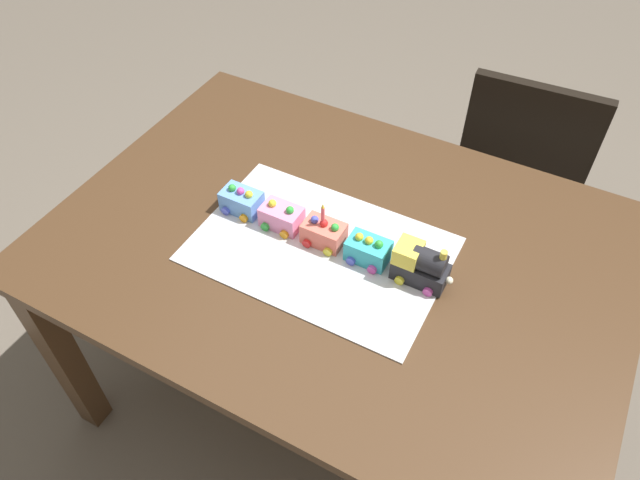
{
  "coord_description": "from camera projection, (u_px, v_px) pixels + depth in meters",
  "views": [
    {
      "loc": [
        -0.43,
        0.89,
        1.81
      ],
      "look_at": [
        0.03,
        0.05,
        0.77
      ],
      "focal_mm": 33.47,
      "sensor_mm": 36.0,
      "label": 1
    }
  ],
  "objects": [
    {
      "name": "cake_locomotive",
      "position": [
        421.0,
        265.0,
        1.34
      ],
      "size": [
        0.14,
        0.08,
        0.12
      ],
      "color": "#232328",
      "rests_on": "cake_board"
    },
    {
      "name": "birthday_candle",
      "position": [
        323.0,
        212.0,
        1.38
      ],
      "size": [
        0.01,
        0.01,
        0.05
      ],
      "color": "#F24C59",
      "rests_on": "cake_car_gondola_coral"
    },
    {
      "name": "dining_table",
      "position": [
        337.0,
        269.0,
        1.54
      ],
      "size": [
        1.4,
        1.0,
        0.74
      ],
      "color": "#4C331E",
      "rests_on": "ground"
    },
    {
      "name": "cake_car_hopper_sky_blue",
      "position": [
        242.0,
        201.0,
        1.51
      ],
      "size": [
        0.1,
        0.08,
        0.07
      ],
      "color": "#669EEA",
      "rests_on": "cake_board"
    },
    {
      "name": "chair",
      "position": [
        521.0,
        167.0,
        2.06
      ],
      "size": [
        0.42,
        0.42,
        0.86
      ],
      "rotation": [
        0.0,
        0.0,
        0.05
      ],
      "color": "black",
      "rests_on": "ground"
    },
    {
      "name": "cake_board",
      "position": [
        320.0,
        249.0,
        1.44
      ],
      "size": [
        0.6,
        0.4,
        0.0
      ],
      "primitive_type": "cube",
      "color": "silver",
      "rests_on": "dining_table"
    },
    {
      "name": "cake_car_tanker_bubblegum",
      "position": [
        282.0,
        216.0,
        1.47
      ],
      "size": [
        0.1,
        0.08,
        0.07
      ],
      "color": "pink",
      "rests_on": "cake_board"
    },
    {
      "name": "ground_plane",
      "position": [
        333.0,
        391.0,
        2.0
      ],
      "size": [
        8.0,
        8.0,
        0.0
      ],
      "primitive_type": "plane",
      "color": "#6B6054"
    },
    {
      "name": "cake_car_caboose_turquoise",
      "position": [
        368.0,
        250.0,
        1.39
      ],
      "size": [
        0.1,
        0.08,
        0.07
      ],
      "color": "#38B7C6",
      "rests_on": "cake_board"
    },
    {
      "name": "cake_car_gondola_coral",
      "position": [
        324.0,
        233.0,
        1.43
      ],
      "size": [
        0.1,
        0.08,
        0.07
      ],
      "color": "#F27260",
      "rests_on": "cake_board"
    }
  ]
}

